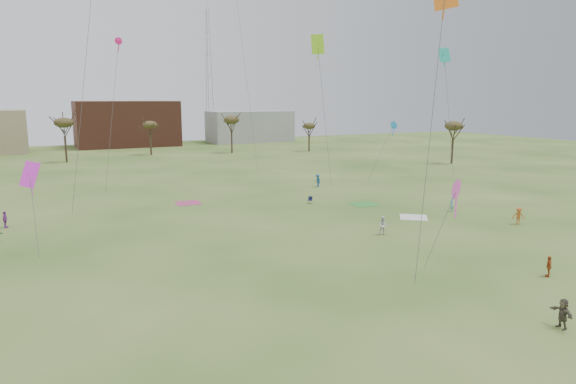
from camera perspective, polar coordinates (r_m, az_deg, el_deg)
name	(u,v)px	position (r m, az deg, el deg)	size (l,w,h in m)	color
ground	(380,318)	(30.77, 10.30, -13.84)	(260.00, 260.00, 0.00)	#2E5319
spectator_fore_a	(549,266)	(41.07, 27.36, -7.46)	(0.90, 0.37, 1.53)	#AF4D1E
spectator_fore_c	(563,314)	(32.57, 28.59, -11.96)	(1.60, 0.51, 1.73)	#4D4437
flyer_mid_b	(519,216)	(56.39, 24.58, -2.47)	(1.13, 0.65, 1.76)	#B35821
flyer_mid_c	(452,204)	(60.07, 17.99, -1.30)	(0.63, 0.41, 1.73)	#7BC1CD
spectator_mid_d	(5,220)	(57.21, -29.31, -2.73)	(0.99, 0.41, 1.69)	purple
spectator_mid_e	(383,226)	(48.17, 10.69, -3.75)	(0.87, 0.68, 1.79)	silver
flyer_far_c	(318,181)	(73.26, 3.37, 1.30)	(1.19, 0.68, 1.84)	navy
blanket_cream	(414,217)	(56.12, 13.98, -2.80)	(2.85, 2.85, 0.03)	white
blanket_plum	(188,203)	(63.10, -11.19, -1.23)	(2.89, 2.89, 0.03)	#B7386A
blanket_olive	(364,204)	(61.83, 8.55, -1.39)	(2.96, 2.96, 0.03)	green
camp_chair_right	(310,202)	(61.58, 2.50, -1.08)	(0.73, 0.74, 0.87)	#15173B
kites_aloft	(225,18)	(59.19, -7.15, 18.95)	(70.94, 49.75, 27.84)	silver
tree_line	(119,128)	(102.57, -18.57, 6.86)	(117.44, 49.32, 8.91)	#3A2B1E
building_brick	(127,124)	(144.16, -17.76, 7.36)	(26.00, 16.00, 12.00)	brown
building_grey	(250,126)	(151.68, -4.34, 7.39)	(24.00, 12.00, 9.00)	gray
radio_tower	(209,76)	(154.78, -8.94, 12.80)	(1.51, 1.72, 41.00)	#9EA3A8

